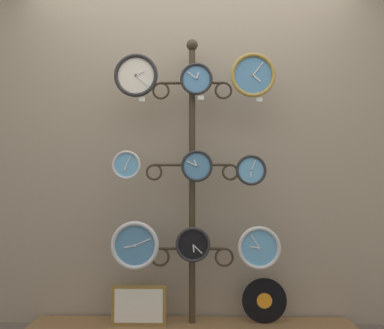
# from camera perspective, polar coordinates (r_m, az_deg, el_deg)

# --- Properties ---
(shop_wall) EXTENTS (4.40, 0.04, 2.80)m
(shop_wall) POSITION_cam_1_polar(r_m,az_deg,el_deg) (2.80, 0.07, 5.03)
(shop_wall) COLOR gray
(shop_wall) RESTS_ON ground_plane
(display_stand) EXTENTS (0.65, 0.41, 2.04)m
(display_stand) POSITION_cam_1_polar(r_m,az_deg,el_deg) (2.63, 0.02, -9.06)
(display_stand) COLOR #382D1E
(display_stand) RESTS_ON ground_plane
(clock_top_left) EXTENTS (0.30, 0.04, 0.30)m
(clock_top_left) POSITION_cam_1_polar(r_m,az_deg,el_deg) (2.64, -8.52, 13.25)
(clock_top_left) COLOR silver
(clock_top_center) EXTENTS (0.23, 0.04, 0.23)m
(clock_top_center) POSITION_cam_1_polar(r_m,az_deg,el_deg) (2.64, 0.67, 12.87)
(clock_top_center) COLOR #4C84B2
(clock_top_right) EXTENTS (0.31, 0.04, 0.31)m
(clock_top_right) POSITION_cam_1_polar(r_m,az_deg,el_deg) (2.63, 9.28, 13.28)
(clock_top_right) COLOR #4C84B2
(clock_middle_left) EXTENTS (0.20, 0.04, 0.20)m
(clock_middle_left) POSITION_cam_1_polar(r_m,az_deg,el_deg) (2.58, -9.95, -0.08)
(clock_middle_left) COLOR #60A8DB
(clock_middle_center) EXTENTS (0.22, 0.04, 0.22)m
(clock_middle_center) POSITION_cam_1_polar(r_m,az_deg,el_deg) (2.52, 0.76, -0.24)
(clock_middle_center) COLOR #4C84B2
(clock_middle_right) EXTENTS (0.21, 0.04, 0.21)m
(clock_middle_right) POSITION_cam_1_polar(r_m,az_deg,el_deg) (2.55, 8.99, -0.87)
(clock_middle_right) COLOR #60A8DB
(clock_bottom_left) EXTENTS (0.32, 0.04, 0.32)m
(clock_bottom_left) POSITION_cam_1_polar(r_m,az_deg,el_deg) (2.57, -8.69, -12.07)
(clock_bottom_left) COLOR #4C84B2
(clock_bottom_center) EXTENTS (0.23, 0.04, 0.23)m
(clock_bottom_center) POSITION_cam_1_polar(r_m,az_deg,el_deg) (2.55, 0.16, -12.09)
(clock_bottom_center) COLOR black
(clock_bottom_right) EXTENTS (0.29, 0.04, 0.29)m
(clock_bottom_right) POSITION_cam_1_polar(r_m,az_deg,el_deg) (2.58, 10.19, -12.38)
(clock_bottom_right) COLOR #60A8DB
(vinyl_record) EXTENTS (0.31, 0.01, 0.31)m
(vinyl_record) POSITION_cam_1_polar(r_m,az_deg,el_deg) (2.76, 10.97, -19.70)
(vinyl_record) COLOR black
(vinyl_record) RESTS_ON low_shelf
(picture_frame) EXTENTS (0.37, 0.02, 0.27)m
(picture_frame) POSITION_cam_1_polar(r_m,az_deg,el_deg) (2.71, -8.11, -20.50)
(picture_frame) COLOR olive
(picture_frame) RESTS_ON low_shelf
(price_tag_upper) EXTENTS (0.04, 0.00, 0.03)m
(price_tag_upper) POSITION_cam_1_polar(r_m,az_deg,el_deg) (2.59, -7.65, 9.84)
(price_tag_upper) COLOR white
(price_tag_mid) EXTENTS (0.04, 0.00, 0.03)m
(price_tag_mid) POSITION_cam_1_polar(r_m,az_deg,el_deg) (2.60, 1.36, 10.16)
(price_tag_mid) COLOR white
(price_tag_lower) EXTENTS (0.04, 0.00, 0.03)m
(price_tag_lower) POSITION_cam_1_polar(r_m,az_deg,el_deg) (2.59, 10.24, 9.74)
(price_tag_lower) COLOR white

